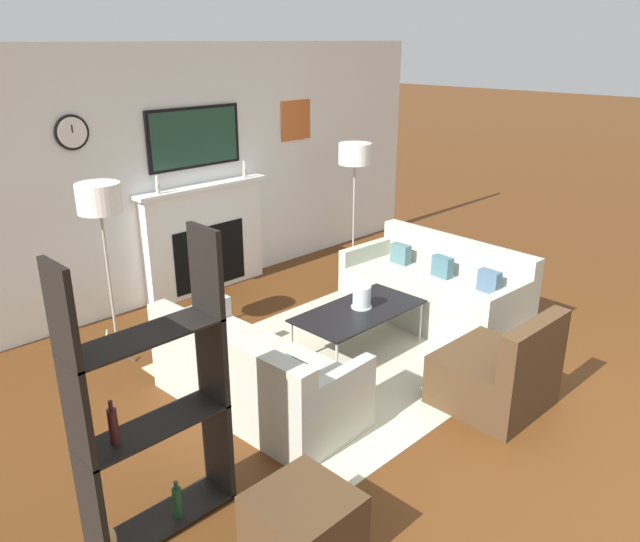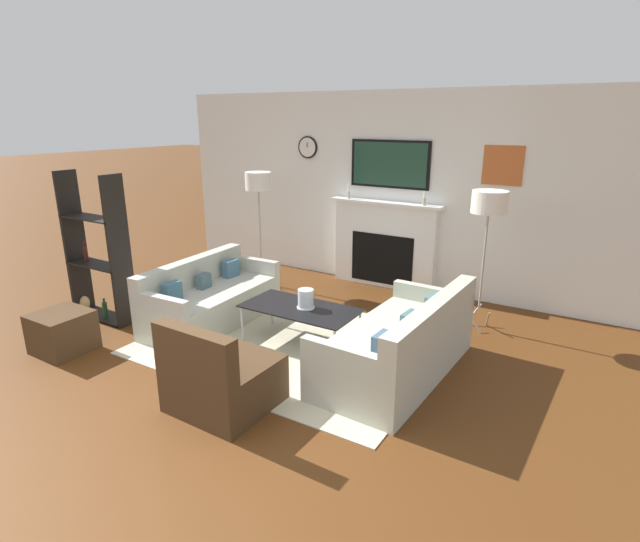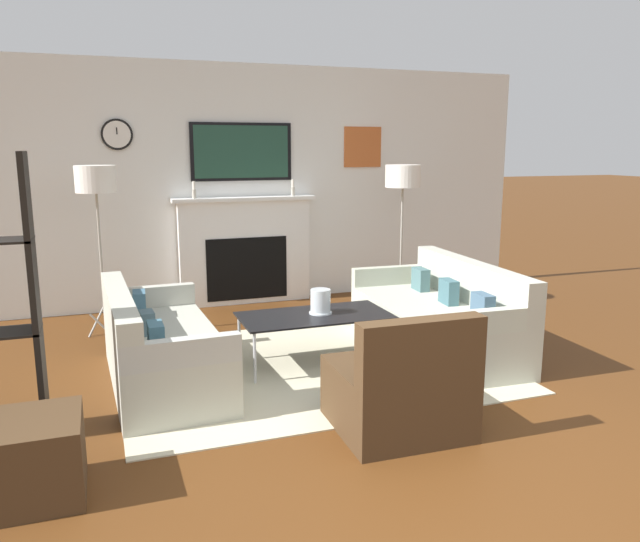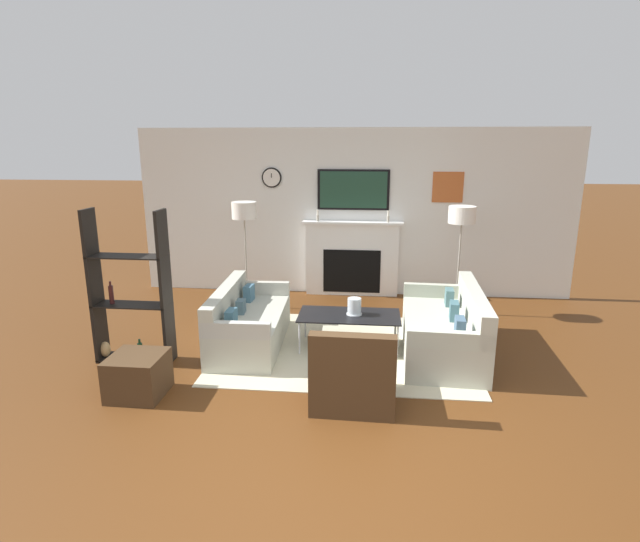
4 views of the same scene
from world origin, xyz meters
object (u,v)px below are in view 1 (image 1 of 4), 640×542
(couch_left, at_px, (253,377))
(ottoman, at_px, (303,528))
(hurricane_candle, at_px, (362,298))
(floor_lamp_right, at_px, (355,156))
(armchair, at_px, (498,375))
(shelf_unit, at_px, (150,412))
(floor_lamp_left, at_px, (99,201))
(coffee_table, at_px, (359,312))
(couch_right, at_px, (436,292))

(couch_left, xyz_separation_m, ottoman, (-0.78, -1.37, -0.06))
(couch_left, distance_m, hurricane_candle, 1.35)
(couch_left, bearing_deg, floor_lamp_right, 27.88)
(couch_left, height_order, armchair, armchair)
(armchair, distance_m, shelf_unit, 2.72)
(shelf_unit, bearing_deg, hurricane_candle, 14.31)
(floor_lamp_left, distance_m, shelf_unit, 2.32)
(coffee_table, bearing_deg, couch_left, -178.46)
(armchair, relative_size, hurricane_candle, 3.96)
(couch_left, distance_m, floor_lamp_right, 3.36)
(hurricane_candle, height_order, ottoman, hurricane_candle)
(floor_lamp_right, distance_m, shelf_unit, 4.53)
(coffee_table, height_order, ottoman, coffee_table)
(armchair, height_order, floor_lamp_right, floor_lamp_right)
(coffee_table, bearing_deg, floor_lamp_left, 138.63)
(couch_left, relative_size, hurricane_candle, 8.55)
(shelf_unit, bearing_deg, coffee_table, 14.16)
(coffee_table, xyz_separation_m, floor_lamp_right, (1.52, 1.44, 1.04))
(couch_left, xyz_separation_m, coffee_table, (1.26, 0.03, 0.13))
(floor_lamp_left, bearing_deg, couch_left, -75.95)
(couch_right, relative_size, coffee_table, 1.55)
(couch_right, distance_m, coffee_table, 1.16)
(armchair, bearing_deg, hurricane_candle, 91.86)
(coffee_table, xyz_separation_m, hurricane_candle, (0.06, 0.02, 0.11))
(floor_lamp_right, height_order, ottoman, floor_lamp_right)
(floor_lamp_left, height_order, ottoman, floor_lamp_left)
(coffee_table, distance_m, floor_lamp_right, 2.33)
(coffee_table, distance_m, floor_lamp_left, 2.42)
(couch_right, bearing_deg, couch_left, 179.99)
(hurricane_candle, xyz_separation_m, floor_lamp_left, (-1.69, 1.41, 0.95))
(armchair, height_order, ottoman, armchair)
(floor_lamp_left, height_order, floor_lamp_right, floor_lamp_left)
(hurricane_candle, distance_m, floor_lamp_right, 2.23)
(floor_lamp_right, xyz_separation_m, shelf_unit, (-3.98, -2.06, -0.67))
(shelf_unit, distance_m, ottoman, 1.06)
(couch_left, bearing_deg, armchair, -44.05)
(coffee_table, height_order, hurricane_candle, hurricane_candle)
(armchair, bearing_deg, ottoman, -178.64)
(hurricane_candle, bearing_deg, shelf_unit, -165.69)
(floor_lamp_left, relative_size, floor_lamp_right, 1.02)
(armchair, bearing_deg, floor_lamp_left, 121.85)
(couch_right, height_order, armchair, armchair)
(armchair, xyz_separation_m, ottoman, (-2.14, -0.05, -0.06))
(couch_right, distance_m, ottoman, 3.48)
(couch_right, xyz_separation_m, floor_lamp_right, (0.36, 1.47, 1.17))
(floor_lamp_right, distance_m, ottoman, 4.72)
(floor_lamp_right, relative_size, shelf_unit, 0.91)
(floor_lamp_left, bearing_deg, couch_right, -27.84)
(shelf_unit, bearing_deg, armchair, -16.01)
(floor_lamp_right, xyz_separation_m, ottoman, (-3.56, -2.84, -1.24))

